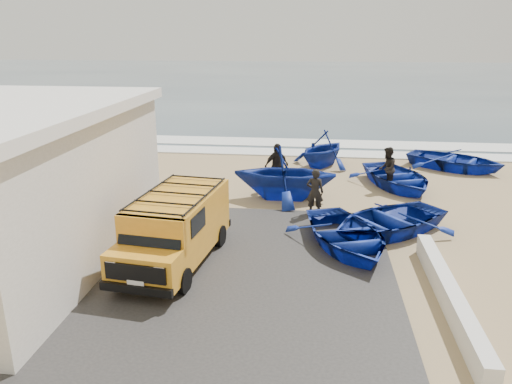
{
  "coord_description": "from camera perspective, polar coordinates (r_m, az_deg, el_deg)",
  "views": [
    {
      "loc": [
        1.79,
        -13.6,
        6.03
      ],
      "look_at": [
        0.02,
        1.38,
        1.2
      ],
      "focal_mm": 35.0,
      "sensor_mm": 36.0,
      "label": 1
    }
  ],
  "objects": [
    {
      "name": "ground",
      "position": [
        14.99,
        -0.69,
        -5.97
      ],
      "size": [
        160.0,
        160.0,
        0.0
      ],
      "primitive_type": "plane",
      "color": "tan"
    },
    {
      "name": "slab",
      "position": [
        13.6,
        -10.28,
        -8.75
      ],
      "size": [
        12.0,
        10.0,
        0.05
      ],
      "primitive_type": "cube",
      "color": "#393735",
      "rests_on": "ground"
    },
    {
      "name": "ocean",
      "position": [
        69.89,
        5.38,
        12.72
      ],
      "size": [
        180.0,
        88.0,
        0.01
      ],
      "primitive_type": "cube",
      "color": "#385166",
      "rests_on": "ground"
    },
    {
      "name": "surf_line",
      "position": [
        26.36,
        2.68,
        4.57
      ],
      "size": [
        180.0,
        1.6,
        0.06
      ],
      "primitive_type": "cube",
      "color": "white",
      "rests_on": "ground"
    },
    {
      "name": "surf_wash",
      "position": [
        28.79,
        3.05,
        5.68
      ],
      "size": [
        180.0,
        2.2,
        0.04
      ],
      "primitive_type": "cube",
      "color": "white",
      "rests_on": "ground"
    },
    {
      "name": "parapet",
      "position": [
        12.48,
        21.21,
        -11.01
      ],
      "size": [
        0.35,
        6.0,
        0.55
      ],
      "primitive_type": "cube",
      "color": "silver",
      "rests_on": "ground"
    },
    {
      "name": "van",
      "position": [
        13.64,
        -9.18,
        -3.91
      ],
      "size": [
        2.32,
        4.74,
        1.95
      ],
      "rotation": [
        0.0,
        0.0,
        -0.12
      ],
      "color": "orange",
      "rests_on": "ground"
    },
    {
      "name": "boat_near_left",
      "position": [
        14.79,
        10.24,
        -4.83
      ],
      "size": [
        4.1,
        4.82,
        0.85
      ],
      "primitive_type": "imported",
      "rotation": [
        0.0,
        0.0,
        0.34
      ],
      "color": "#142F9F",
      "rests_on": "ground"
    },
    {
      "name": "boat_near_right",
      "position": [
        16.15,
        14.74,
        -3.13
      ],
      "size": [
        5.14,
        4.93,
        0.87
      ],
      "primitive_type": "imported",
      "rotation": [
        0.0,
        0.0,
        -0.91
      ],
      "color": "#142F9F",
      "rests_on": "ground"
    },
    {
      "name": "boat_mid_left",
      "position": [
        18.76,
        3.32,
        2.18
      ],
      "size": [
        3.83,
        3.31,
        2.01
      ],
      "primitive_type": "imported",
      "rotation": [
        0.0,
        0.0,
        1.57
      ],
      "color": "#142F9F",
      "rests_on": "ground"
    },
    {
      "name": "boat_mid_right",
      "position": [
        21.05,
        15.81,
        1.65
      ],
      "size": [
        4.28,
        4.99,
        0.87
      ],
      "primitive_type": "imported",
      "rotation": [
        0.0,
        0.0,
        0.35
      ],
      "color": "#142F9F",
      "rests_on": "ground"
    },
    {
      "name": "boat_far_left",
      "position": [
        23.68,
        7.6,
        4.95
      ],
      "size": [
        4.06,
        4.2,
        1.7
      ],
      "primitive_type": "imported",
      "rotation": [
        0.0,
        0.0,
        -0.55
      ],
      "color": "#142F9F",
      "rests_on": "ground"
    },
    {
      "name": "boat_far_right",
      "position": [
        24.73,
        21.8,
        3.4
      ],
      "size": [
        5.22,
        4.8,
        0.88
      ],
      "primitive_type": "imported",
      "rotation": [
        0.0,
        0.0,
        1.03
      ],
      "color": "#142F9F",
      "rests_on": "ground"
    },
    {
      "name": "fisherman_front",
      "position": [
        17.21,
        6.75,
        -0.0
      ],
      "size": [
        0.62,
        0.44,
        1.63
      ],
      "primitive_type": "imported",
      "rotation": [
        0.0,
        0.0,
        3.06
      ],
      "color": "black",
      "rests_on": "ground"
    },
    {
      "name": "fisherman_middle",
      "position": [
        20.56,
        14.73,
        2.61
      ],
      "size": [
        0.85,
        0.98,
        1.73
      ],
      "primitive_type": "imported",
      "rotation": [
        0.0,
        0.0,
        -1.83
      ],
      "color": "black",
      "rests_on": "ground"
    },
    {
      "name": "fisherman_back",
      "position": [
        20.04,
        2.36,
        2.97
      ],
      "size": [
        1.14,
        1.0,
        1.85
      ],
      "primitive_type": "imported",
      "rotation": [
        0.0,
        0.0,
        0.62
      ],
      "color": "black",
      "rests_on": "ground"
    }
  ]
}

